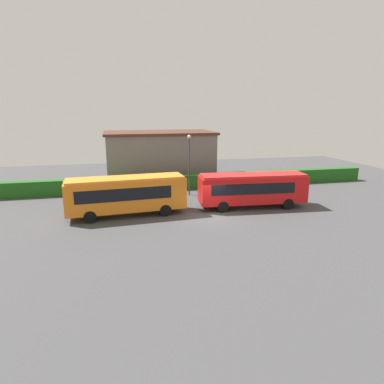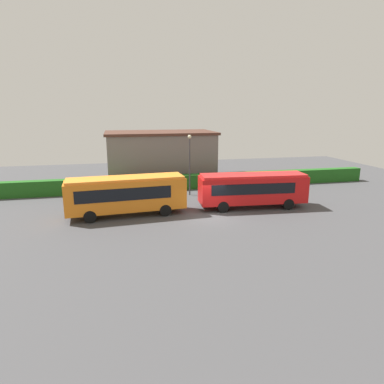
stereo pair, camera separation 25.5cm
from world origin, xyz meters
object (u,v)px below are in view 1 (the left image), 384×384
bus_orange (127,194)px  person_left (93,198)px  lamppost (189,159)px  bus_red (252,188)px  person_center (106,195)px

bus_orange → person_left: bearing=132.4°
bus_orange → lamppost: bearing=36.4°
bus_red → person_left: size_ratio=5.20×
bus_orange → person_left: (-2.85, 2.68, -0.88)m
bus_orange → bus_red: bearing=-4.8°
bus_red → lamppost: lamppost is taller
person_center → lamppost: bearing=-57.7°
bus_red → lamppost: 7.69m
bus_orange → lamppost: (6.65, 5.74, 1.95)m
bus_orange → lamppost: lamppost is taller
bus_red → person_center: (-13.02, 3.78, -0.79)m
person_center → lamppost: size_ratio=0.30×
person_center → person_left: bearing=152.6°
lamppost → person_left: bearing=-162.2°
bus_orange → person_left: bus_orange is taller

